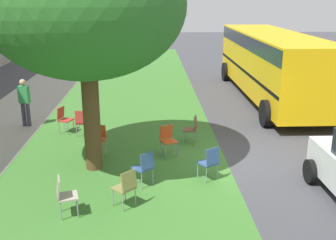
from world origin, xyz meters
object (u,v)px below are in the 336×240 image
Objects in this scene: chair_3 at (126,186)px; chair_2 at (64,193)px; chair_0 at (168,138)px; chair_4 at (145,166)px; chair_6 at (82,121)px; street_tree at (85,5)px; chair_7 at (98,138)px; pedestrian_1 at (25,101)px; chair_8 at (64,118)px; chair_1 at (192,127)px; chair_5 at (210,161)px; school_bus at (272,59)px.

chair_2 is at bearing 103.56° from chair_3.
chair_0 is 2.06m from chair_4.
chair_6 is (4.74, 1.69, 0.00)m from chair_3.
street_tree is 6.88× the size of chair_7.
pedestrian_1 reaches higher than chair_4.
chair_6 is at bearing -120.16° from chair_8.
chair_0 is at bearing -67.21° from street_tree.
chair_3 is at bearing -76.44° from chair_2.
chair_0 is (0.85, -2.02, -3.71)m from street_tree.
street_tree reaches higher than chair_1.
chair_1 is (1.79, -2.82, -3.71)m from street_tree.
chair_5 is at bearing -131.42° from chair_8.
chair_7 is 0.08× the size of school_bus.
chair_4 is at bearing 161.73° from chair_0.
chair_3 is at bearing 160.87° from chair_0.
street_tree is 6.88× the size of chair_2.
school_bus is (6.50, -4.82, 1.24)m from chair_0.
chair_7 is at bearing 86.91° from chair_0.
street_tree is at bearing 179.57° from chair_7.
pedestrian_1 reaches higher than chair_5.
chair_6 is 0.52× the size of pedestrian_1.
chair_3 is 1.00× the size of chair_4.
street_tree reaches higher than chair_5.
chair_8 is 9.40m from school_bus.
street_tree is 6.88× the size of chair_6.
street_tree is 4.11m from chair_4.
chair_8 is (2.04, 1.40, 0.00)m from chair_7.
chair_2 is 12.18m from school_bus.
chair_1 and chair_5 have the same top height.
chair_2 is 1.00× the size of chair_8.
chair_2 is at bearing 145.08° from chair_0.
school_bus is at bearing -36.57° from chair_0.
street_tree is 6.88× the size of chair_8.
chair_5 is (-1.72, -0.97, 0.00)m from chair_0.
chair_1 is 1.00× the size of chair_7.
chair_2 is (-3.29, 2.30, 0.00)m from chair_0.
street_tree is 6.88× the size of chair_5.
pedestrian_1 is (2.80, 2.88, 0.41)m from chair_7.
chair_7 is 1.00× the size of chair_8.
chair_1 and chair_4 have the same top height.
chair_1 is 5.25m from chair_2.
chair_1 is at bearing -73.43° from chair_7.
chair_4 is (1.34, -1.65, 0.00)m from chair_2.
chair_7 is at bearing -4.85° from chair_2.
chair_7 is 2.48m from chair_8.
street_tree is 4.97m from chair_8.
school_bus reaches higher than chair_4.
chair_4 is (1.03, -0.39, 0.00)m from chair_3.
chair_5 is (0.24, -1.62, 0.00)m from chair_4.
chair_1 is at bearing 144.10° from school_bus.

